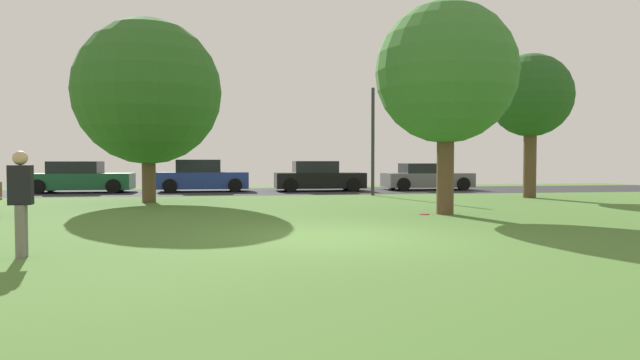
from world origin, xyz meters
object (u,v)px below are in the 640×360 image
Objects in this scene: oak_tree_center at (148,92)px; person_thrower at (21,199)px; oak_tree_right at (446,73)px; street_lamp_post at (373,142)px; oak_tree_left at (531,97)px; parked_car_black at (318,177)px; parked_car_grey at (426,178)px; parked_car_blue at (203,177)px; parked_car_green at (80,178)px; frisbee_disc at (424,214)px.

person_thrower is (-0.31, -11.12, -2.97)m from oak_tree_center.
oak_tree_right is 1.28× the size of street_lamp_post.
oak_tree_left is at bearing -22.73° from street_lamp_post.
parked_car_grey is (5.48, 0.17, -0.04)m from parked_car_black.
parked_car_blue is at bearing 150.58° from street_lamp_post.
oak_tree_center is at bearing -103.12° from parked_car_blue.
street_lamp_post reaches higher than parked_car_green.
oak_tree_left is at bearing 44.93° from oak_tree_right.
oak_tree_center reaches higher than parked_car_black.
street_lamp_post is at bearing 84.95° from frisbee_disc.
parked_car_black reaches higher than parked_car_grey.
person_thrower is 16.40m from street_lamp_post.
oak_tree_left is at bearing -19.47° from parked_car_green.
street_lamp_post is at bearing -17.96° from parked_car_green.
parked_car_green is at bearing 162.04° from street_lamp_post.
frisbee_disc is at bearing 179.69° from oak_tree_right.
parked_car_green is 10.97m from parked_car_black.
frisbee_disc is 0.06× the size of parked_car_grey.
person_thrower is 0.39× the size of parked_car_blue.
person_thrower is 0.37× the size of parked_car_grey.
parked_car_black is 0.98× the size of parked_car_grey.
oak_tree_left is 1.35× the size of parked_car_blue.
oak_tree_left is 1.25× the size of street_lamp_post.
oak_tree_right is 0.90× the size of oak_tree_center.
person_thrower is (-8.89, -5.37, -2.93)m from oak_tree_right.
parked_car_grey is (-1.96, 6.27, -3.35)m from oak_tree_left.
oak_tree_right is at bearing -44.60° from parked_car_green.
parked_car_blue reaches higher than frisbee_disc.
oak_tree_right reaches higher than parked_car_grey.
parked_car_green reaches higher than frisbee_disc.
parked_car_green is (-18.40, 6.51, -3.31)m from oak_tree_left.
oak_tree_right is at bearing -60.19° from parked_car_blue.
person_thrower is at bearing -78.38° from parked_car_green.
parked_car_green is 16.44m from parked_car_grey.
parked_car_blue is (1.53, 6.55, -3.17)m from oak_tree_center.
parked_car_blue is at bearing -0.54° from parked_car_green.
parked_car_green is 1.08× the size of parked_car_blue.
oak_tree_center is at bearing 144.26° from frisbee_disc.
oak_tree_left reaches higher than street_lamp_post.
parked_car_green is at bearing 135.40° from oak_tree_right.
parked_car_blue is at bearing 119.81° from oak_tree_right.
parked_car_grey is (16.44, -0.23, -0.04)m from parked_car_green.
street_lamp_post reaches higher than parked_car_black.
parked_car_black is at bearing 41.53° from oak_tree_center.
frisbee_disc is (-0.59, 0.00, -3.80)m from oak_tree_right.
oak_tree_left is at bearing -72.64° from parked_car_grey.
oak_tree_left reaches higher than parked_car_grey.
parked_car_grey is at bearing -0.96° from parked_car_blue.
oak_tree_center is 1.42× the size of parked_car_green.
street_lamp_post is (9.03, 13.62, 1.37)m from person_thrower.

